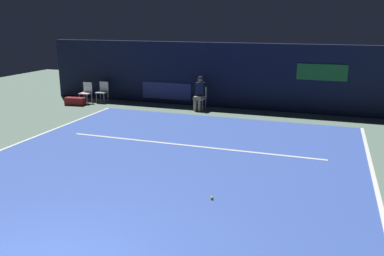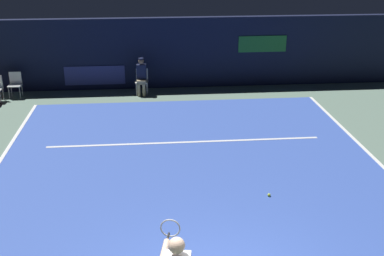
% 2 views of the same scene
% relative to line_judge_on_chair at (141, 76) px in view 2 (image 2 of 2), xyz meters
% --- Properties ---
extents(ground_plane, '(31.48, 31.48, 0.00)m').
position_rel_line_judge_on_chair_xyz_m(ground_plane, '(1.19, -6.57, -0.69)').
color(ground_plane, slate).
extents(court_surface, '(9.63, 11.28, 0.01)m').
position_rel_line_judge_on_chair_xyz_m(court_surface, '(1.19, -6.57, -0.68)').
color(court_surface, '#3856B2').
rests_on(court_surface, ground).
extents(line_sideline_left, '(0.10, 11.28, 0.01)m').
position_rel_line_judge_on_chair_xyz_m(line_sideline_left, '(5.95, -6.57, -0.67)').
color(line_sideline_left, white).
rests_on(line_sideline_left, court_surface).
extents(line_service, '(7.51, 0.10, 0.01)m').
position_rel_line_judge_on_chair_xyz_m(line_service, '(1.19, -4.59, -0.67)').
color(line_service, white).
rests_on(line_service, court_surface).
extents(back_wall, '(16.60, 0.33, 2.60)m').
position_rel_line_judge_on_chair_xyz_m(back_wall, '(1.18, 0.89, 0.61)').
color(back_wall, '#141933').
rests_on(back_wall, ground).
extents(line_judge_on_chair, '(0.47, 0.55, 1.32)m').
position_rel_line_judge_on_chair_xyz_m(line_judge_on_chair, '(0.00, 0.00, 0.00)').
color(line_judge_on_chair, white).
rests_on(line_judge_on_chair, ground).
extents(courtside_chair_far, '(0.44, 0.42, 0.88)m').
position_rel_line_judge_on_chair_xyz_m(courtside_chair_far, '(-4.44, 0.11, -0.18)').
color(courtside_chair_far, white).
rests_on(courtside_chair_far, ground).
extents(tennis_ball, '(0.07, 0.07, 0.07)m').
position_rel_line_judge_on_chair_xyz_m(tennis_ball, '(2.79, -7.77, -0.64)').
color(tennis_ball, '#CCE033').
rests_on(tennis_ball, court_surface).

